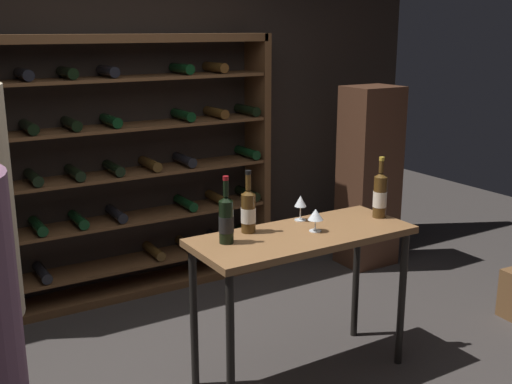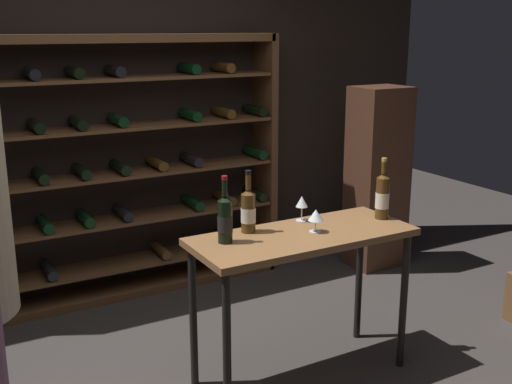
# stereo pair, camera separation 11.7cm
# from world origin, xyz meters

# --- Properties ---
(back_wall) EXTENTS (5.63, 0.10, 2.71)m
(back_wall) POSITION_xyz_m (0.00, 1.94, 1.36)
(back_wall) COLOR black
(back_wall) RESTS_ON ground
(wine_rack) EXTENTS (2.54, 0.32, 1.95)m
(wine_rack) POSITION_xyz_m (-0.09, 1.73, 0.97)
(wine_rack) COLOR brown
(wine_rack) RESTS_ON ground
(tasting_table) EXTENTS (1.27, 0.52, 0.88)m
(tasting_table) POSITION_xyz_m (0.43, 0.07, 0.78)
(tasting_table) COLOR brown
(tasting_table) RESTS_ON ground
(display_cabinet) EXTENTS (0.44, 0.36, 1.53)m
(display_cabinet) POSITION_xyz_m (1.98, 1.27, 0.76)
(display_cabinet) COLOR #4C2D1E
(display_cabinet) RESTS_ON ground
(wine_bottle_green_slim) EXTENTS (0.08, 0.08, 0.37)m
(wine_bottle_green_slim) POSITION_xyz_m (-0.02, 0.14, 1.01)
(wine_bottle_green_slim) COLOR black
(wine_bottle_green_slim) RESTS_ON tasting_table
(wine_bottle_red_label) EXTENTS (0.08, 0.08, 0.37)m
(wine_bottle_red_label) POSITION_xyz_m (0.99, 0.07, 1.02)
(wine_bottle_red_label) COLOR #4C3314
(wine_bottle_red_label) RESTS_ON tasting_table
(wine_bottle_black_capsule) EXTENTS (0.08, 0.08, 0.35)m
(wine_bottle_black_capsule) POSITION_xyz_m (0.17, 0.23, 1.01)
(wine_bottle_black_capsule) COLOR #4C3314
(wine_bottle_black_capsule) RESTS_ON tasting_table
(wine_glass_stemmed_center) EXTENTS (0.09, 0.09, 0.13)m
(wine_glass_stemmed_center) POSITION_xyz_m (0.50, 0.05, 0.98)
(wine_glass_stemmed_center) COLOR silver
(wine_glass_stemmed_center) RESTS_ON tasting_table
(wine_glass_stemmed_right) EXTENTS (0.07, 0.07, 0.15)m
(wine_glass_stemmed_right) POSITION_xyz_m (0.55, 0.26, 0.99)
(wine_glass_stemmed_right) COLOR silver
(wine_glass_stemmed_right) RESTS_ON tasting_table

